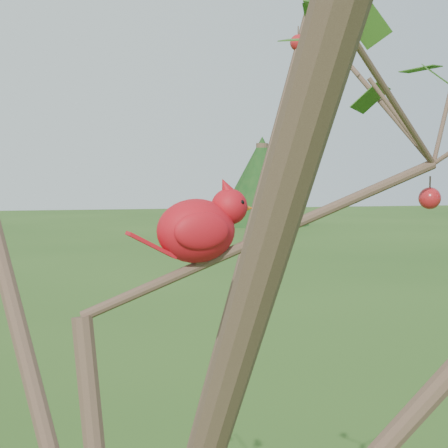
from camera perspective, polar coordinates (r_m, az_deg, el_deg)
The scene contains 3 objects.
crabapple_tree at distance 1.01m, azimuth -7.44°, elevation 0.65°, with size 2.35×2.05×2.95m.
cardinal at distance 1.14m, azimuth -1.99°, elevation -0.28°, with size 0.22×0.12×0.15m.
distant_trees at distance 23.55m, azimuth -17.45°, elevation 2.71°, with size 41.09×13.67×3.68m.
Camera 1 is at (-0.08, -1.03, 2.19)m, focal length 55.00 mm.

